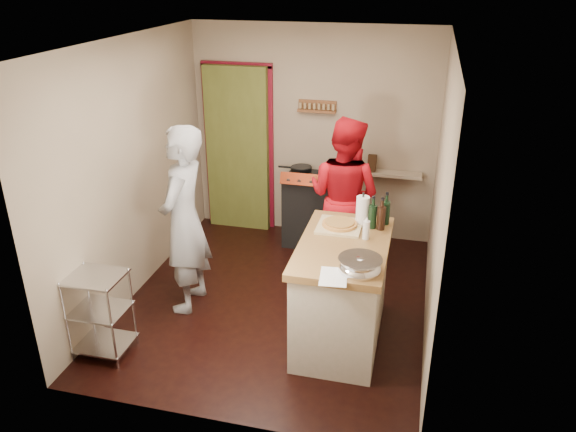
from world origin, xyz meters
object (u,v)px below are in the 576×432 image
object	(u,v)px
stove	(310,208)
wire_shelving	(100,311)
person_stripe	(184,221)
person_red	(344,196)
island	(342,290)

from	to	relation	value
stove	wire_shelving	xyz separation A→B (m)	(-1.33, -2.62, -0.01)
person_stripe	person_red	world-z (taller)	person_stripe
person_red	stove	bearing A→B (deg)	-28.35
island	person_stripe	world-z (taller)	person_stripe
stove	person_stripe	distance (m)	1.98
stove	wire_shelving	distance (m)	2.94
person_stripe	stove	bearing A→B (deg)	151.15
wire_shelving	person_stripe	distance (m)	1.14
stove	island	bearing A→B (deg)	-70.01
stove	person_red	world-z (taller)	person_red
wire_shelving	person_red	bearing A→B (deg)	48.54
island	person_stripe	xyz separation A→B (m)	(-1.59, 0.20, 0.42)
island	person_stripe	bearing A→B (deg)	172.87
wire_shelving	person_stripe	world-z (taller)	person_stripe
stove	island	distance (m)	2.02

